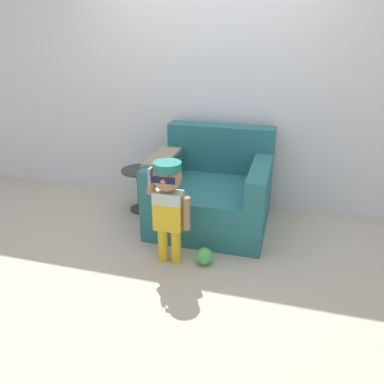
{
  "coord_description": "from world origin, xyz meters",
  "views": [
    {
      "loc": [
        0.87,
        -3.07,
        1.81
      ],
      "look_at": [
        0.07,
        -0.15,
        0.5
      ],
      "focal_mm": 35.0,
      "sensor_mm": 36.0,
      "label": 1
    }
  ],
  "objects_px": {
    "person_child": "(168,198)",
    "toy_ball": "(204,256)",
    "armchair": "(212,192)",
    "side_table": "(140,186)"
  },
  "relations": [
    {
      "from": "person_child",
      "to": "toy_ball",
      "type": "distance_m",
      "value": 0.6
    },
    {
      "from": "armchair",
      "to": "toy_ball",
      "type": "relative_size",
      "value": 7.64
    },
    {
      "from": "toy_ball",
      "to": "person_child",
      "type": "bearing_deg",
      "value": -173.33
    },
    {
      "from": "side_table",
      "to": "toy_ball",
      "type": "bearing_deg",
      "value": -42.2
    },
    {
      "from": "side_table",
      "to": "armchair",
      "type": "bearing_deg",
      "value": -4.61
    },
    {
      "from": "person_child",
      "to": "side_table",
      "type": "bearing_deg",
      "value": 125.67
    },
    {
      "from": "armchair",
      "to": "toy_ball",
      "type": "distance_m",
      "value": 0.81
    },
    {
      "from": "person_child",
      "to": "toy_ball",
      "type": "bearing_deg",
      "value": 6.67
    },
    {
      "from": "person_child",
      "to": "side_table",
      "type": "distance_m",
      "value": 1.1
    },
    {
      "from": "toy_ball",
      "to": "side_table",
      "type": "bearing_deg",
      "value": 137.8
    }
  ]
}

